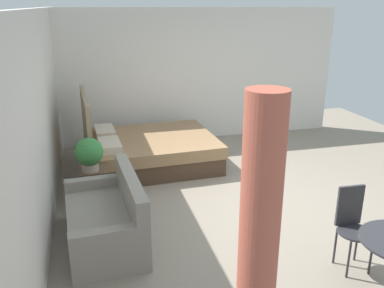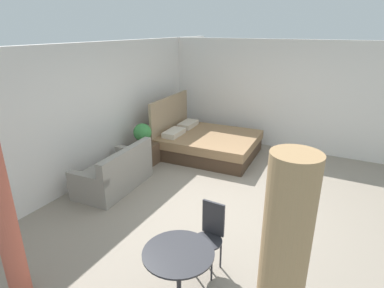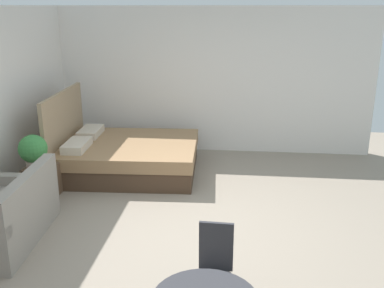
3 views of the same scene
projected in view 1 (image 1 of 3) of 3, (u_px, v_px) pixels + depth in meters
ground_plane at (262, 204)px, 5.73m from camera, size 9.36×8.67×0.02m
wall_back at (36, 129)px, 4.64m from camera, size 9.36×0.12×2.59m
wall_right at (201, 75)px, 8.22m from camera, size 0.12×5.67×2.59m
bed at (147, 149)px, 7.01m from camera, size 1.87×2.22×1.31m
couch at (108, 220)px, 4.73m from camera, size 1.52×0.89×0.81m
nightstand at (95, 183)px, 5.82m from camera, size 0.48×0.40×0.47m
potted_plant at (89, 153)px, 5.56m from camera, size 0.39×0.39×0.47m
cafe_chair_near_couch at (352, 221)px, 4.23m from camera, size 0.37×0.37×0.88m
curtain_right at (256, 282)px, 2.35m from camera, size 0.23×0.23×2.25m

